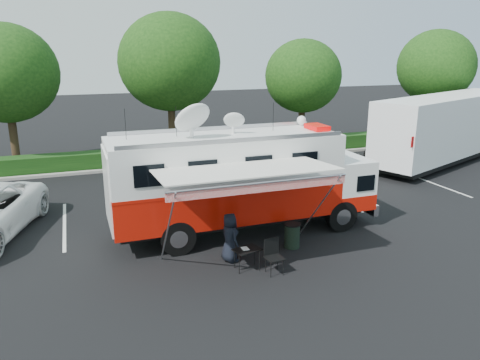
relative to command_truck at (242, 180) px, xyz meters
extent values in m
plane|color=black|center=(0.09, 0.00, -2.06)|extent=(120.00, 120.00, 0.00)
cube|color=#9E998E|center=(4.09, 11.00, -1.98)|extent=(60.00, 0.35, 0.15)
cube|color=black|center=(4.09, 11.90, -1.56)|extent=(60.00, 1.20, 1.00)
cylinder|color=black|center=(-8.91, 13.00, 0.14)|extent=(0.44, 0.44, 4.40)
ellipsoid|color=#14380F|center=(-8.91, 13.00, 3.40)|extent=(5.63, 5.63, 5.35)
cylinder|color=black|center=(0.09, 13.00, 0.34)|extent=(0.44, 0.44, 4.80)
ellipsoid|color=#14380F|center=(0.09, 13.00, 3.90)|extent=(6.14, 6.14, 5.84)
cylinder|color=black|center=(9.09, 13.00, -0.06)|extent=(0.44, 0.44, 4.00)
ellipsoid|color=#14380F|center=(9.09, 13.00, 2.90)|extent=(5.12, 5.12, 4.86)
cylinder|color=black|center=(20.09, 13.00, 0.14)|extent=(0.44, 0.44, 4.40)
ellipsoid|color=#14380F|center=(20.09, 13.00, 3.40)|extent=(5.63, 5.63, 5.35)
cube|color=silver|center=(-6.41, 3.00, -2.05)|extent=(0.12, 5.50, 0.01)
cube|color=silver|center=(-0.41, 3.00, -2.05)|extent=(0.12, 5.50, 0.01)
cube|color=silver|center=(5.59, 3.00, -2.05)|extent=(0.12, 5.50, 0.01)
cube|color=silver|center=(11.59, 3.00, -2.05)|extent=(0.12, 5.50, 0.01)
cube|color=black|center=(0.09, 0.00, -1.46)|extent=(9.39, 1.53, 0.33)
cylinder|color=black|center=(3.58, -1.20, -1.46)|extent=(1.20, 0.35, 1.20)
cylinder|color=black|center=(3.58, 1.20, -1.46)|extent=(1.20, 0.35, 1.20)
cylinder|color=black|center=(-2.75, -1.20, -1.46)|extent=(1.20, 0.35, 1.20)
cylinder|color=black|center=(-2.75, 1.20, -1.46)|extent=(1.20, 0.35, 1.20)
cube|color=silver|center=(5.05, 0.00, -1.40)|extent=(0.22, 2.73, 0.44)
cube|color=white|center=(4.24, 0.00, -0.36)|extent=(1.53, 2.73, 1.86)
cube|color=red|center=(4.24, 0.00, -1.02)|extent=(1.55, 2.75, 0.60)
cube|color=black|center=(4.94, 0.00, -0.04)|extent=(0.13, 2.43, 0.76)
cube|color=red|center=(-0.68, 0.00, -0.64)|extent=(8.30, 2.73, 1.31)
cube|color=red|center=(-0.68, 0.00, 0.02)|extent=(8.32, 2.75, 0.11)
cube|color=white|center=(-0.68, 0.00, 0.84)|extent=(8.30, 2.73, 1.53)
cube|color=silver|center=(-0.68, 0.00, 1.64)|extent=(8.30, 2.73, 0.09)
cube|color=#CC0505|center=(3.03, 0.00, 1.80)|extent=(0.60, 1.04, 0.17)
sphere|color=white|center=(2.93, 1.09, 1.91)|extent=(0.37, 0.37, 0.37)
ellipsoid|color=silver|center=(-1.88, -0.16, 2.42)|extent=(1.31, 1.31, 0.39)
ellipsoid|color=silver|center=(-0.24, 0.22, 2.20)|extent=(0.76, 0.76, 0.22)
cylinder|color=black|center=(-4.06, 0.44, 2.20)|extent=(0.02, 0.02, 1.09)
cylinder|color=black|center=(-2.31, 0.44, 2.20)|extent=(0.02, 0.02, 1.09)
cylinder|color=black|center=(1.40, 0.44, 2.20)|extent=(0.02, 0.02, 1.09)
cube|color=silver|center=(-0.90, -2.67, 1.11)|extent=(5.46, 2.62, 0.22)
cube|color=red|center=(-0.90, -3.96, 0.91)|extent=(5.46, 0.04, 0.31)
cylinder|color=#B2B2B7|center=(-0.90, -3.98, 1.04)|extent=(5.46, 0.07, 0.07)
cylinder|color=#B2B2B7|center=(-3.37, -2.75, -0.50)|extent=(0.05, 2.81, 3.15)
cylinder|color=#B2B2B7|center=(1.58, -2.75, -0.50)|extent=(0.05, 2.81, 3.15)
imported|color=black|center=(-1.27, -2.28, -2.06)|extent=(0.70, 0.90, 1.64)
cube|color=black|center=(-0.96, -3.05, -1.38)|extent=(0.95, 0.79, 0.04)
cylinder|color=black|center=(-1.30, -3.26, -1.72)|extent=(0.02, 0.02, 0.68)
cylinder|color=black|center=(-1.30, -2.84, -1.72)|extent=(0.02, 0.02, 0.68)
cylinder|color=black|center=(-0.62, -3.26, -1.72)|extent=(0.02, 0.02, 0.68)
cylinder|color=black|center=(-0.62, -2.84, -1.72)|extent=(0.02, 0.02, 0.68)
cube|color=silver|center=(-1.01, -3.00, -1.36)|extent=(0.21, 0.29, 0.01)
cube|color=black|center=(-0.26, -3.60, -1.54)|extent=(0.56, 0.56, 0.05)
cube|color=black|center=(-0.26, -3.34, -1.25)|extent=(0.52, 0.10, 0.57)
cylinder|color=black|center=(-0.47, -3.81, -1.80)|extent=(0.02, 0.02, 0.52)
cylinder|color=black|center=(-0.47, -3.40, -1.80)|extent=(0.02, 0.02, 0.52)
cylinder|color=black|center=(-0.05, -3.81, -1.80)|extent=(0.02, 0.02, 0.52)
cylinder|color=black|center=(-0.05, -3.40, -1.80)|extent=(0.02, 0.02, 0.52)
cylinder|color=black|center=(1.13, -1.97, -1.64)|extent=(0.54, 0.54, 0.83)
cylinder|color=black|center=(1.13, -1.97, -1.20)|extent=(0.58, 0.58, 0.04)
cube|color=white|center=(15.62, 6.44, 0.25)|extent=(13.22, 7.48, 3.51)
cube|color=#B20C0C|center=(15.62, 5.05, 0.25)|extent=(11.60, 4.74, 0.55)
cube|color=black|center=(15.62, 6.44, -1.67)|extent=(12.08, 6.77, 0.33)
cylinder|color=black|center=(11.23, 5.24, -1.51)|extent=(1.10, 0.33, 1.10)
cylinder|color=black|center=(11.23, 7.65, -1.51)|extent=(1.10, 0.33, 1.10)
cylinder|color=black|center=(12.55, 5.24, -1.51)|extent=(1.10, 0.33, 1.10)
cylinder|color=black|center=(12.55, 7.65, -1.51)|extent=(1.10, 0.33, 1.10)
camera|label=1|loc=(-5.74, -15.66, 4.70)|focal=35.00mm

